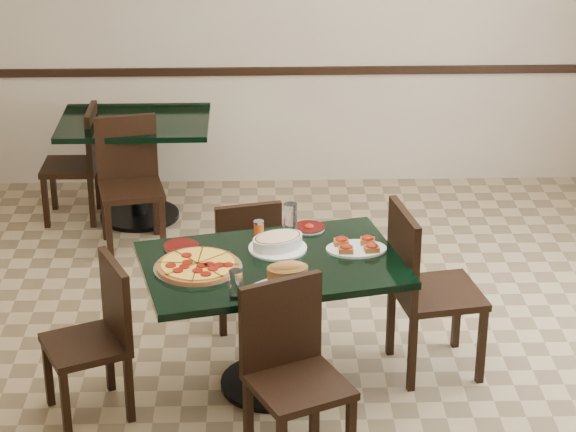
{
  "coord_description": "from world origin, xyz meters",
  "views": [
    {
      "loc": [
        -0.28,
        -5.51,
        3.3
      ],
      "look_at": [
        -0.11,
        0.0,
        0.89
      ],
      "focal_mm": 70.0,
      "sensor_mm": 36.0,
      "label": 1
    }
  ],
  "objects_px": {
    "back_chair_near": "(129,176)",
    "lasagna_casserole": "(278,241)",
    "chair_far": "(245,256)",
    "bread_basket": "(287,271)",
    "chair_near": "(291,364)",
    "chair_right": "(422,282)",
    "back_table": "(136,150)",
    "main_table": "(272,293)",
    "pepperoni_pizza": "(198,266)",
    "chair_left": "(99,331)",
    "back_chair_left": "(80,158)",
    "bruschetta_platter": "(356,246)"
  },
  "relations": [
    {
      "from": "back_table",
      "to": "bread_basket",
      "type": "height_order",
      "value": "bread_basket"
    },
    {
      "from": "chair_near",
      "to": "back_chair_left",
      "type": "bearing_deg",
      "value": 90.55
    },
    {
      "from": "main_table",
      "to": "chair_far",
      "type": "xyz_separation_m",
      "value": [
        -0.15,
        0.68,
        -0.11
      ]
    },
    {
      "from": "chair_far",
      "to": "bruschetta_platter",
      "type": "distance_m",
      "value": 0.88
    },
    {
      "from": "chair_far",
      "to": "back_chair_near",
      "type": "bearing_deg",
      "value": -69.8
    },
    {
      "from": "main_table",
      "to": "chair_near",
      "type": "xyz_separation_m",
      "value": [
        0.08,
        -0.63,
        -0.06
      ]
    },
    {
      "from": "chair_left",
      "to": "back_chair_near",
      "type": "xyz_separation_m",
      "value": [
        -0.05,
        2.09,
        0.03
      ]
    },
    {
      "from": "back_table",
      "to": "bread_basket",
      "type": "distance_m",
      "value": 2.72
    },
    {
      "from": "main_table",
      "to": "lasagna_casserole",
      "type": "distance_m",
      "value": 0.27
    },
    {
      "from": "back_table",
      "to": "main_table",
      "type": "bearing_deg",
      "value": -68.24
    },
    {
      "from": "pepperoni_pizza",
      "to": "back_chair_near",
      "type": "bearing_deg",
      "value": 106.0
    },
    {
      "from": "chair_near",
      "to": "bruschetta_platter",
      "type": "xyz_separation_m",
      "value": [
        0.37,
        0.75,
        0.26
      ]
    },
    {
      "from": "chair_far",
      "to": "bread_basket",
      "type": "distance_m",
      "value": 0.96
    },
    {
      "from": "back_chair_left",
      "to": "chair_right",
      "type": "bearing_deg",
      "value": 45.11
    },
    {
      "from": "chair_left",
      "to": "pepperoni_pizza",
      "type": "relative_size",
      "value": 1.84
    },
    {
      "from": "lasagna_casserole",
      "to": "bruschetta_platter",
      "type": "distance_m",
      "value": 0.42
    },
    {
      "from": "chair_left",
      "to": "chair_near",
      "type": "bearing_deg",
      "value": 42.13
    },
    {
      "from": "chair_left",
      "to": "bread_basket",
      "type": "relative_size",
      "value": 3.61
    },
    {
      "from": "chair_left",
      "to": "lasagna_casserole",
      "type": "bearing_deg",
      "value": 86.84
    },
    {
      "from": "back_table",
      "to": "back_chair_left",
      "type": "distance_m",
      "value": 0.41
    },
    {
      "from": "back_chair_left",
      "to": "lasagna_casserole",
      "type": "bearing_deg",
      "value": 32.74
    },
    {
      "from": "chair_near",
      "to": "chair_right",
      "type": "height_order",
      "value": "chair_right"
    },
    {
      "from": "main_table",
      "to": "back_chair_left",
      "type": "xyz_separation_m",
      "value": [
        -1.34,
        2.32,
        -0.1
      ]
    },
    {
      "from": "back_chair_near",
      "to": "back_chair_left",
      "type": "height_order",
      "value": "back_chair_near"
    },
    {
      "from": "chair_near",
      "to": "bruschetta_platter",
      "type": "height_order",
      "value": "chair_near"
    },
    {
      "from": "main_table",
      "to": "bruschetta_platter",
      "type": "bearing_deg",
      "value": 2.23
    },
    {
      "from": "chair_near",
      "to": "back_chair_near",
      "type": "relative_size",
      "value": 1.02
    },
    {
      "from": "bread_basket",
      "to": "pepperoni_pizza",
      "type": "bearing_deg",
      "value": 155.73
    },
    {
      "from": "back_chair_near",
      "to": "lasagna_casserole",
      "type": "height_order",
      "value": "back_chair_near"
    },
    {
      "from": "back_table",
      "to": "bruschetta_platter",
      "type": "relative_size",
      "value": 3.2
    },
    {
      "from": "bruschetta_platter",
      "to": "pepperoni_pizza",
      "type": "bearing_deg",
      "value": -167.96
    },
    {
      "from": "main_table",
      "to": "back_table",
      "type": "relative_size",
      "value": 1.41
    },
    {
      "from": "back_chair_near",
      "to": "lasagna_casserole",
      "type": "relative_size",
      "value": 2.69
    },
    {
      "from": "bruschetta_platter",
      "to": "back_chair_left",
      "type": "bearing_deg",
      "value": 127.63
    },
    {
      "from": "main_table",
      "to": "back_chair_near",
      "type": "distance_m",
      "value": 2.11
    },
    {
      "from": "chair_far",
      "to": "bread_basket",
      "type": "bearing_deg",
      "value": 90.86
    },
    {
      "from": "back_table",
      "to": "back_chair_near",
      "type": "distance_m",
      "value": 0.44
    },
    {
      "from": "chair_left",
      "to": "back_chair_left",
      "type": "bearing_deg",
      "value": 165.91
    },
    {
      "from": "back_chair_near",
      "to": "main_table",
      "type": "bearing_deg",
      "value": -75.3
    },
    {
      "from": "lasagna_casserole",
      "to": "bruschetta_platter",
      "type": "xyz_separation_m",
      "value": [
        0.42,
        -0.03,
        -0.02
      ]
    },
    {
      "from": "chair_right",
      "to": "chair_near",
      "type": "bearing_deg",
      "value": 126.14
    },
    {
      "from": "chair_right",
      "to": "back_chair_left",
      "type": "xyz_separation_m",
      "value": [
        -2.15,
        2.18,
        -0.08
      ]
    },
    {
      "from": "chair_far",
      "to": "bread_basket",
      "type": "height_order",
      "value": "bread_basket"
    },
    {
      "from": "back_table",
      "to": "chair_right",
      "type": "distance_m",
      "value": 2.79
    },
    {
      "from": "bread_basket",
      "to": "main_table",
      "type": "bearing_deg",
      "value": 101.28
    },
    {
      "from": "lasagna_casserole",
      "to": "chair_left",
      "type": "bearing_deg",
      "value": 174.74
    },
    {
      "from": "back_table",
      "to": "bread_basket",
      "type": "bearing_deg",
      "value": -68.27
    },
    {
      "from": "chair_near",
      "to": "pepperoni_pizza",
      "type": "bearing_deg",
      "value": 104.59
    },
    {
      "from": "chair_far",
      "to": "pepperoni_pizza",
      "type": "relative_size",
      "value": 1.8
    },
    {
      "from": "main_table",
      "to": "lasagna_casserole",
      "type": "relative_size",
      "value": 4.48
    }
  ]
}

